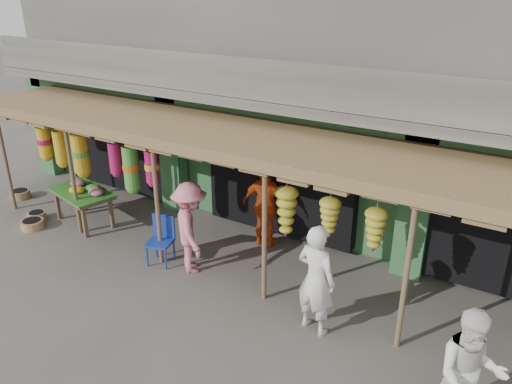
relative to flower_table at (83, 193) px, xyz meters
The scene contains 12 objects.
ground 4.33m from the flower_table, ahead, with size 80.00×80.00×0.00m, color #514C47.
building 6.81m from the flower_table, 47.58° to the left, with size 16.40×6.80×7.00m.
awning 4.49m from the flower_table, ahead, with size 14.00×2.70×2.79m.
flower_table is the anchor object (origin of this frame).
blue_chair 2.80m from the flower_table, ahead, with size 0.59×0.60×1.01m.
basket_left 2.83m from the flower_table, behind, with size 0.50×0.50×0.21m, color #9B8046.
basket_mid 1.43m from the flower_table, 135.30° to the right, with size 0.52×0.52×0.20m, color #9C6E46.
basket_right 1.48m from the flower_table, 156.01° to the right, with size 0.43×0.43×0.20m, color #976846.
person_front 6.46m from the flower_table, ahead, with size 0.71×0.46×1.94m, color white.
person_right 9.07m from the flower_table, 10.10° to the right, with size 0.89×0.69×1.83m, color white.
person_vendor 4.47m from the flower_table, 17.67° to the left, with size 1.12×0.47×1.92m, color #D44514.
person_shopper 3.52m from the flower_table, ahead, with size 1.22×0.70×1.88m, color pink.
Camera 1 is at (4.95, -6.88, 5.44)m, focal length 35.00 mm.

